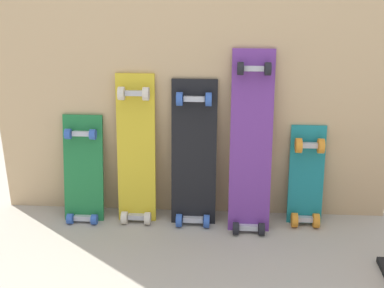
# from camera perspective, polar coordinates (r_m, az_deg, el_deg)

# --- Properties ---
(ground_plane) EXTENTS (12.00, 12.00, 0.00)m
(ground_plane) POSITION_cam_1_polar(r_m,az_deg,el_deg) (2.59, 0.09, -8.11)
(ground_plane) COLOR #A89E8E
(plywood_wall_panel) EXTENTS (1.95, 0.04, 1.44)m
(plywood_wall_panel) POSITION_cam_1_polar(r_m,az_deg,el_deg) (2.39, 0.20, 7.88)
(plywood_wall_panel) COLOR tan
(plywood_wall_panel) RESTS_ON ground
(skateboard_green) EXTENTS (0.20, 0.19, 0.59)m
(skateboard_green) POSITION_cam_1_polar(r_m,az_deg,el_deg) (2.54, -12.28, -3.54)
(skateboard_green) COLOR #1E7238
(skateboard_green) RESTS_ON ground
(skateboard_yellow) EXTENTS (0.19, 0.18, 0.79)m
(skateboard_yellow) POSITION_cam_1_polar(r_m,az_deg,el_deg) (2.45, -6.39, -1.36)
(skateboard_yellow) COLOR gold
(skateboard_yellow) RESTS_ON ground
(skateboard_black) EXTENTS (0.22, 0.19, 0.77)m
(skateboard_black) POSITION_cam_1_polar(r_m,az_deg,el_deg) (2.42, 0.21, -1.82)
(skateboard_black) COLOR black
(skateboard_black) RESTS_ON ground
(skateboard_purple) EXTENTS (0.20, 0.24, 0.92)m
(skateboard_purple) POSITION_cam_1_polar(r_m,az_deg,el_deg) (2.37, 6.73, -0.64)
(skateboard_purple) COLOR #6B338C
(skateboard_purple) RESTS_ON ground
(skateboard_teal) EXTENTS (0.17, 0.16, 0.55)m
(skateboard_teal) POSITION_cam_1_polar(r_m,az_deg,el_deg) (2.51, 12.91, -4.23)
(skateboard_teal) COLOR #197A7F
(skateboard_teal) RESTS_ON ground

